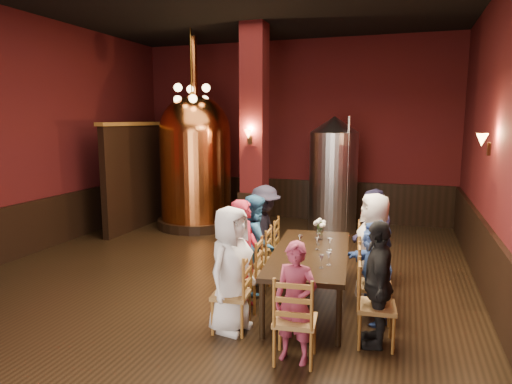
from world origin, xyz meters
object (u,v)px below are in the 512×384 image
(steel_vessel, at_px, (333,174))
(person_1, at_px, (244,255))
(dining_table, at_px, (310,256))
(copper_kettle, at_px, (196,160))
(rose_vase, at_px, (320,226))
(person_0, at_px, (231,269))
(person_2, at_px, (255,243))

(steel_vessel, bearing_deg, person_1, -95.38)
(dining_table, relative_size, copper_kettle, 0.57)
(person_1, xyz_separation_m, copper_kettle, (-2.70, 4.15, 0.85))
(copper_kettle, distance_m, steel_vessel, 3.21)
(copper_kettle, bearing_deg, steel_vessel, 10.61)
(dining_table, height_order, rose_vase, rose_vase)
(person_1, height_order, copper_kettle, copper_kettle)
(rose_vase, bearing_deg, person_0, -113.10)
(copper_kettle, distance_m, rose_vase, 4.71)
(dining_table, bearing_deg, rose_vase, 84.25)
(person_2, bearing_deg, person_0, 164.13)
(dining_table, height_order, person_0, person_0)
(dining_table, xyz_separation_m, steel_vessel, (-0.37, 4.33, 0.62))
(person_2, bearing_deg, steel_vessel, -28.80)
(steel_vessel, bearing_deg, copper_kettle, -169.39)
(copper_kettle, bearing_deg, person_0, -60.14)
(person_1, bearing_deg, person_0, -173.62)
(dining_table, distance_m, person_0, 1.31)
(dining_table, xyz_separation_m, person_2, (-0.88, 0.24, 0.04))
(person_1, relative_size, steel_vessel, 0.57)
(steel_vessel, bearing_deg, person_2, -97.15)
(person_0, relative_size, copper_kettle, 0.35)
(dining_table, relative_size, person_2, 1.71)
(person_0, bearing_deg, person_1, 19.40)
(dining_table, bearing_deg, person_2, 158.78)
(dining_table, height_order, steel_vessel, steel_vessel)
(person_0, bearing_deg, rose_vase, -9.48)
(copper_kettle, bearing_deg, person_1, -56.98)
(person_2, distance_m, steel_vessel, 4.16)
(person_2, distance_m, copper_kettle, 4.46)
(steel_vessel, distance_m, rose_vase, 3.70)
(person_1, xyz_separation_m, person_2, (-0.07, 0.66, -0.02))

